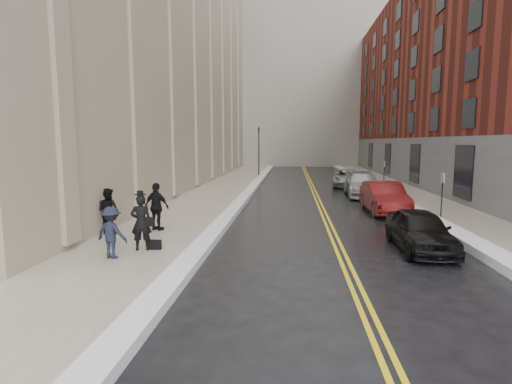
% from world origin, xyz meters
% --- Properties ---
extents(ground, '(160.00, 160.00, 0.00)m').
position_xyz_m(ground, '(0.00, 0.00, 0.00)').
color(ground, black).
rests_on(ground, ground).
extents(sidewalk_left, '(4.00, 64.00, 0.15)m').
position_xyz_m(sidewalk_left, '(-4.50, 16.00, 0.07)').
color(sidewalk_left, gray).
rests_on(sidewalk_left, ground).
extents(sidewalk_right, '(3.00, 64.00, 0.15)m').
position_xyz_m(sidewalk_right, '(9.00, 16.00, 0.07)').
color(sidewalk_right, gray).
rests_on(sidewalk_right, ground).
extents(lane_stripe_a, '(0.12, 64.00, 0.01)m').
position_xyz_m(lane_stripe_a, '(2.38, 16.00, 0.00)').
color(lane_stripe_a, gold).
rests_on(lane_stripe_a, ground).
extents(lane_stripe_b, '(0.12, 64.00, 0.01)m').
position_xyz_m(lane_stripe_b, '(2.62, 16.00, 0.00)').
color(lane_stripe_b, gold).
rests_on(lane_stripe_b, ground).
extents(snow_ridge_left, '(0.70, 60.80, 0.26)m').
position_xyz_m(snow_ridge_left, '(-2.20, 16.00, 0.13)').
color(snow_ridge_left, white).
rests_on(snow_ridge_left, ground).
extents(snow_ridge_right, '(0.85, 60.80, 0.30)m').
position_xyz_m(snow_ridge_right, '(7.15, 16.00, 0.15)').
color(snow_ridge_right, white).
rests_on(snow_ridge_right, ground).
extents(building_right, '(14.00, 50.00, 18.00)m').
position_xyz_m(building_right, '(17.50, 23.00, 9.00)').
color(building_right, maroon).
rests_on(building_right, ground).
extents(tower_far_center, '(28.00, 16.00, 52.00)m').
position_xyz_m(tower_far_center, '(1.00, 56.00, 26.00)').
color(tower_far_center, gray).
rests_on(tower_far_center, ground).
extents(tower_far_right, '(22.00, 18.00, 44.00)m').
position_xyz_m(tower_far_right, '(14.00, 66.00, 22.00)').
color(tower_far_right, slate).
rests_on(tower_far_right, ground).
extents(tower_far_left, '(22.00, 18.00, 60.00)m').
position_xyz_m(tower_far_left, '(-12.00, 72.00, 30.00)').
color(tower_far_left, slate).
rests_on(tower_far_left, ground).
extents(traffic_signal, '(0.18, 0.15, 5.20)m').
position_xyz_m(traffic_signal, '(-2.60, 30.00, 3.08)').
color(traffic_signal, black).
rests_on(traffic_signal, ground).
extents(parking_sign_near, '(0.06, 0.35, 2.23)m').
position_xyz_m(parking_sign_near, '(7.90, 8.00, 1.36)').
color(parking_sign_near, black).
rests_on(parking_sign_near, ground).
extents(parking_sign_far, '(0.06, 0.35, 2.23)m').
position_xyz_m(parking_sign_far, '(7.90, 20.00, 1.36)').
color(parking_sign_far, black).
rests_on(parking_sign_far, ground).
extents(car_black, '(1.66, 4.11, 1.40)m').
position_xyz_m(car_black, '(5.20, 2.40, 0.70)').
color(car_black, black).
rests_on(car_black, ground).
extents(car_maroon, '(1.79, 4.92, 1.61)m').
position_xyz_m(car_maroon, '(5.63, 9.70, 0.81)').
color(car_maroon, '#4F0E0E').
rests_on(car_maroon, ground).
extents(car_silver_near, '(2.39, 5.55, 1.59)m').
position_xyz_m(car_silver_near, '(5.64, 16.18, 0.80)').
color(car_silver_near, '#9A9EA2').
rests_on(car_silver_near, ground).
extents(car_silver_far, '(2.99, 5.36, 1.42)m').
position_xyz_m(car_silver_far, '(5.43, 21.96, 0.71)').
color(car_silver_far, '#96999E').
rests_on(car_silver_far, ground).
extents(pedestrian_main, '(0.75, 0.57, 1.84)m').
position_xyz_m(pedestrian_main, '(-4.05, 1.05, 1.07)').
color(pedestrian_main, black).
rests_on(pedestrian_main, sidewalk_left).
extents(pedestrian_a, '(1.01, 0.88, 1.77)m').
position_xyz_m(pedestrian_a, '(-6.20, 3.24, 1.04)').
color(pedestrian_a, black).
rests_on(pedestrian_a, sidewalk_left).
extents(pedestrian_b, '(1.14, 0.82, 1.59)m').
position_xyz_m(pedestrian_b, '(-4.61, 0.09, 0.94)').
color(pedestrian_b, black).
rests_on(pedestrian_b, sidewalk_left).
extents(pedestrian_c, '(1.22, 0.81, 1.92)m').
position_xyz_m(pedestrian_c, '(-4.53, 3.96, 1.11)').
color(pedestrian_c, black).
rests_on(pedestrian_c, sidewalk_left).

